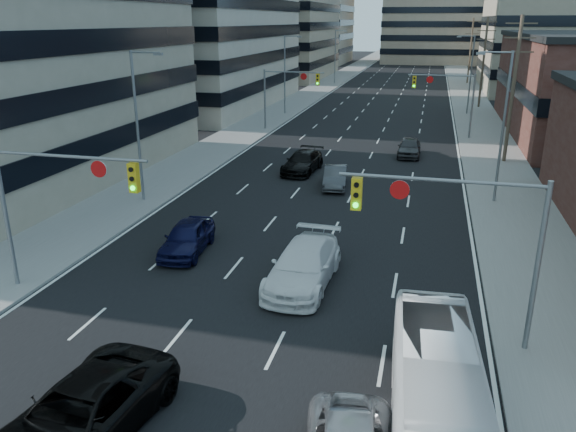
# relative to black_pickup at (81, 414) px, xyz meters

# --- Properties ---
(road_surface) EXTENTS (18.00, 300.00, 0.02)m
(road_surface) POSITION_rel_black_pickup_xyz_m (2.00, 129.41, -0.82)
(road_surface) COLOR black
(road_surface) RESTS_ON ground
(sidewalk_left) EXTENTS (5.00, 300.00, 0.15)m
(sidewalk_left) POSITION_rel_black_pickup_xyz_m (-9.50, 129.41, -0.76)
(sidewalk_left) COLOR slate
(sidewalk_left) RESTS_ON ground
(sidewalk_right) EXTENTS (5.00, 300.00, 0.15)m
(sidewalk_right) POSITION_rel_black_pickup_xyz_m (13.50, 129.41, -0.76)
(sidewalk_right) COLOR slate
(sidewalk_right) RESTS_ON ground
(office_left_far) EXTENTS (20.00, 30.00, 16.00)m
(office_left_far) POSITION_rel_black_pickup_xyz_m (-22.00, 99.41, 7.17)
(office_left_far) COLOR gray
(office_left_far) RESTS_ON ground
(office_right_far) EXTENTS (22.00, 28.00, 14.00)m
(office_right_far) POSITION_rel_black_pickup_xyz_m (27.00, 87.41, 6.17)
(office_right_far) COLOR gray
(office_right_far) RESTS_ON ground
(bg_block_left) EXTENTS (24.00, 24.00, 20.00)m
(bg_block_left) POSITION_rel_black_pickup_xyz_m (-26.00, 139.41, 9.17)
(bg_block_left) COLOR #ADA089
(bg_block_left) RESTS_ON ground
(bg_block_right) EXTENTS (22.00, 22.00, 12.00)m
(bg_block_right) POSITION_rel_black_pickup_xyz_m (34.00, 129.41, 5.17)
(bg_block_right) COLOR gray
(bg_block_right) RESTS_ON ground
(signal_near_left) EXTENTS (6.59, 0.33, 6.00)m
(signal_near_left) POSITION_rel_black_pickup_xyz_m (-5.45, 7.41, 3.49)
(signal_near_left) COLOR slate
(signal_near_left) RESTS_ON ground
(signal_near_right) EXTENTS (6.59, 0.33, 6.00)m
(signal_near_right) POSITION_rel_black_pickup_xyz_m (9.45, 7.41, 3.49)
(signal_near_right) COLOR slate
(signal_near_right) RESTS_ON ground
(signal_far_left) EXTENTS (6.09, 0.33, 6.00)m
(signal_far_left) POSITION_rel_black_pickup_xyz_m (-5.68, 44.41, 3.47)
(signal_far_left) COLOR slate
(signal_far_left) RESTS_ON ground
(signal_far_right) EXTENTS (6.09, 0.33, 6.00)m
(signal_far_right) POSITION_rel_black_pickup_xyz_m (9.68, 44.41, 3.47)
(signal_far_right) COLOR slate
(signal_far_right) RESTS_ON ground
(utility_pole_block) EXTENTS (2.20, 0.28, 11.00)m
(utility_pole_block) POSITION_rel_black_pickup_xyz_m (14.20, 35.41, 4.94)
(utility_pole_block) COLOR #4C3D2D
(utility_pole_block) RESTS_ON ground
(utility_pole_midblock) EXTENTS (2.20, 0.28, 11.00)m
(utility_pole_midblock) POSITION_rel_black_pickup_xyz_m (14.20, 65.41, 4.94)
(utility_pole_midblock) COLOR #4C3D2D
(utility_pole_midblock) RESTS_ON ground
(utility_pole_distant) EXTENTS (2.20, 0.28, 11.00)m
(utility_pole_distant) POSITION_rel_black_pickup_xyz_m (14.20, 95.41, 4.94)
(utility_pole_distant) COLOR #4C3D2D
(utility_pole_distant) RESTS_ON ground
(streetlight_left_near) EXTENTS (2.03, 0.22, 9.00)m
(streetlight_left_near) POSITION_rel_black_pickup_xyz_m (-8.34, 19.41, 4.22)
(streetlight_left_near) COLOR slate
(streetlight_left_near) RESTS_ON ground
(streetlight_left_mid) EXTENTS (2.03, 0.22, 9.00)m
(streetlight_left_mid) POSITION_rel_black_pickup_xyz_m (-8.34, 54.41, 4.22)
(streetlight_left_mid) COLOR slate
(streetlight_left_mid) RESTS_ON ground
(streetlight_left_far) EXTENTS (2.03, 0.22, 9.00)m
(streetlight_left_far) POSITION_rel_black_pickup_xyz_m (-8.34, 89.41, 4.22)
(streetlight_left_far) COLOR slate
(streetlight_left_far) RESTS_ON ground
(streetlight_right_near) EXTENTS (2.03, 0.22, 9.00)m
(streetlight_right_near) POSITION_rel_black_pickup_xyz_m (12.34, 24.41, 4.22)
(streetlight_right_near) COLOR slate
(streetlight_right_near) RESTS_ON ground
(streetlight_right_far) EXTENTS (2.03, 0.22, 9.00)m
(streetlight_right_far) POSITION_rel_black_pickup_xyz_m (12.34, 59.41, 4.22)
(streetlight_right_far) COLOR slate
(streetlight_right_far) RESTS_ON ground
(black_pickup) EXTENTS (3.45, 6.28, 1.67)m
(black_pickup) POSITION_rel_black_pickup_xyz_m (0.00, 0.00, 0.00)
(black_pickup) COLOR black
(black_pickup) RESTS_ON ground
(white_van) EXTENTS (2.62, 6.03, 1.73)m
(white_van) POSITION_rel_black_pickup_xyz_m (3.60, 10.62, 0.03)
(white_van) COLOR silver
(white_van) RESTS_ON ground
(transit_bus) EXTENTS (2.81, 9.64, 2.65)m
(transit_bus) POSITION_rel_black_pickup_xyz_m (9.06, 1.76, 0.49)
(transit_bus) COLOR silver
(transit_bus) RESTS_ON ground
(sedan_blue) EXTENTS (2.22, 4.67, 1.54)m
(sedan_blue) POSITION_rel_black_pickup_xyz_m (-2.57, 12.62, -0.06)
(sedan_blue) COLOR black
(sedan_blue) RESTS_ON ground
(sedan_grey_center) EXTENTS (1.97, 4.36, 1.39)m
(sedan_grey_center) POSITION_rel_black_pickup_xyz_m (2.45, 25.48, -0.14)
(sedan_grey_center) COLOR #38393B
(sedan_grey_center) RESTS_ON ground
(sedan_black_far) EXTENTS (2.55, 5.37, 1.51)m
(sedan_black_far) POSITION_rel_black_pickup_xyz_m (-0.54, 28.78, -0.08)
(sedan_black_far) COLOR black
(sedan_black_far) RESTS_ON ground
(sedan_grey_right) EXTENTS (1.81, 4.49, 1.53)m
(sedan_grey_right) POSITION_rel_black_pickup_xyz_m (6.84, 35.92, -0.07)
(sedan_grey_right) COLOR #313033
(sedan_grey_right) RESTS_ON ground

